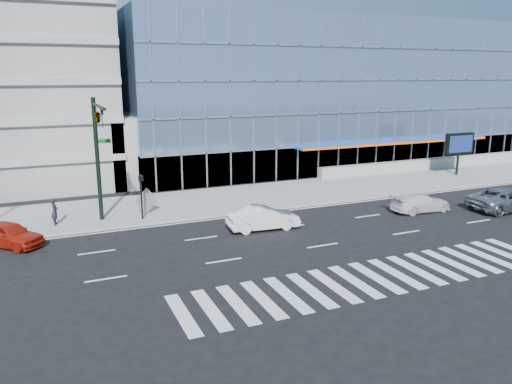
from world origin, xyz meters
TOP-DOWN VIEW (x-y plane):
  - ground at (0.00, 0.00)m, footprint 160.00×160.00m
  - sidewalk at (0.00, 8.00)m, footprint 120.00×8.00m
  - theatre_building at (14.00, 26.00)m, footprint 42.00×26.00m
  - ramp_block at (-6.00, 18.00)m, footprint 6.00×8.00m
  - retaining_wall at (24.00, 11.60)m, footprint 30.00×0.80m
  - traffic_signal at (-11.00, 4.57)m, footprint 1.14×5.74m
  - ped_signal_post at (-8.50, 4.94)m, footprint 0.30×0.33m
  - marquee_sign at (22.00, 7.99)m, footprint 3.20×0.43m
  - silver_suv at (16.14, -2.70)m, footprint 6.01×3.04m
  - white_suv at (10.14, -0.50)m, footprint 4.53×2.01m
  - white_sedan at (-1.86, 0.14)m, footprint 4.66×1.94m
  - red_sedan at (-16.42, 3.01)m, footprint 4.15×4.17m
  - pedestrian at (-13.86, 5.92)m, footprint 0.51×0.69m
  - tilted_panel at (-7.99, 6.13)m, footprint 1.74×0.67m

SIDE VIEW (x-z plane):
  - ground at x=0.00m, z-range 0.00..0.00m
  - sidewalk at x=0.00m, z-range 0.00..0.15m
  - white_suv at x=10.14m, z-range 0.00..1.29m
  - retaining_wall at x=24.00m, z-range 0.15..1.15m
  - red_sedan at x=-16.42m, z-range 0.00..1.43m
  - white_sedan at x=-1.86m, z-range 0.00..1.50m
  - silver_suv at x=16.14m, z-range 0.00..1.63m
  - pedestrian at x=-13.86m, z-range 0.15..1.90m
  - tilted_panel at x=-7.99m, z-range 0.15..1.98m
  - ped_signal_post at x=-8.50m, z-range 0.64..3.64m
  - ramp_block at x=-6.00m, z-range 0.00..6.00m
  - marquee_sign at x=22.00m, z-range 1.07..5.07m
  - traffic_signal at x=-11.00m, z-range 2.16..10.16m
  - theatre_building at x=14.00m, z-range 0.00..15.00m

